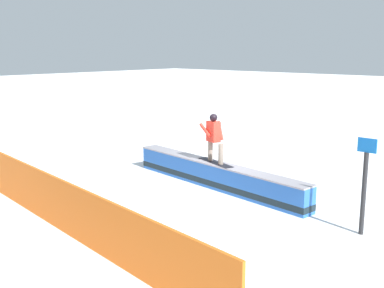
{
  "coord_description": "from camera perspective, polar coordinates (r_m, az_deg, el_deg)",
  "views": [
    {
      "loc": [
        -8.37,
        10.24,
        3.91
      ],
      "look_at": [
        0.01,
        1.0,
        1.42
      ],
      "focal_mm": 44.73,
      "sensor_mm": 36.0,
      "label": 1
    }
  ],
  "objects": [
    {
      "name": "ground_plane",
      "position": [
        13.79,
        2.83,
        -5.19
      ],
      "size": [
        120.0,
        120.0,
        0.0
      ],
      "primitive_type": "plane",
      "color": "white"
    },
    {
      "name": "safety_fence",
      "position": [
        10.48,
        -14.43,
        -7.55
      ],
      "size": [
        9.92,
        1.24,
        1.17
      ],
      "primitive_type": "cube",
      "rotation": [
        0.0,
        0.0,
        -0.12
      ],
      "color": "orange",
      "rests_on": "ground_plane"
    },
    {
      "name": "grind_box",
      "position": [
        13.7,
        2.84,
        -3.87
      ],
      "size": [
        6.46,
        1.3,
        0.73
      ],
      "color": "blue",
      "rests_on": "ground_plane"
    },
    {
      "name": "trail_marker",
      "position": [
        10.72,
        19.87,
        -4.49
      ],
      "size": [
        0.4,
        0.1,
        2.1
      ],
      "color": "#262628",
      "rests_on": "ground_plane"
    },
    {
      "name": "snowboarder",
      "position": [
        13.53,
        2.63,
        0.92
      ],
      "size": [
        1.46,
        0.7,
        1.39
      ],
      "color": "black",
      "rests_on": "grind_box"
    }
  ]
}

